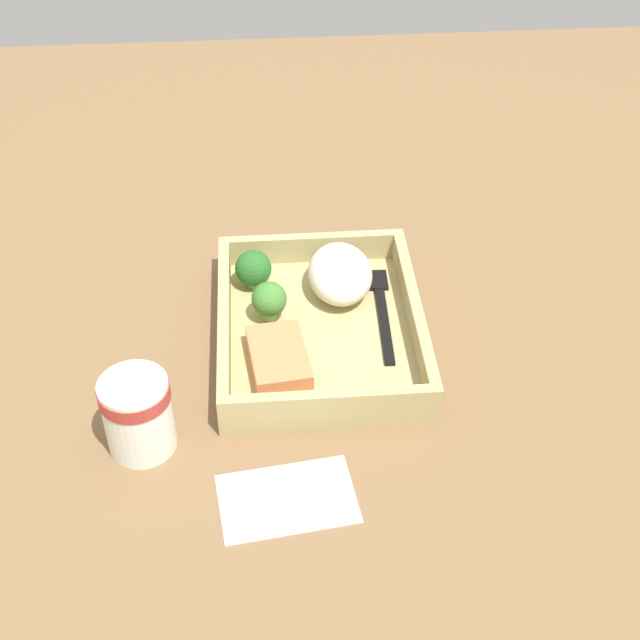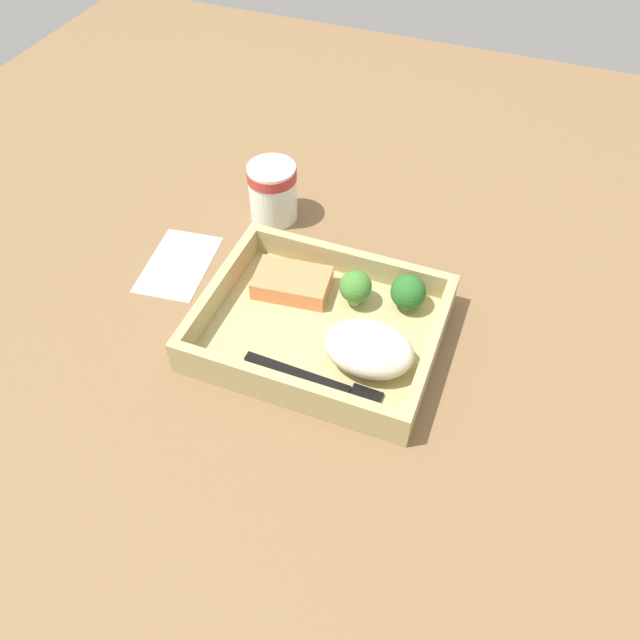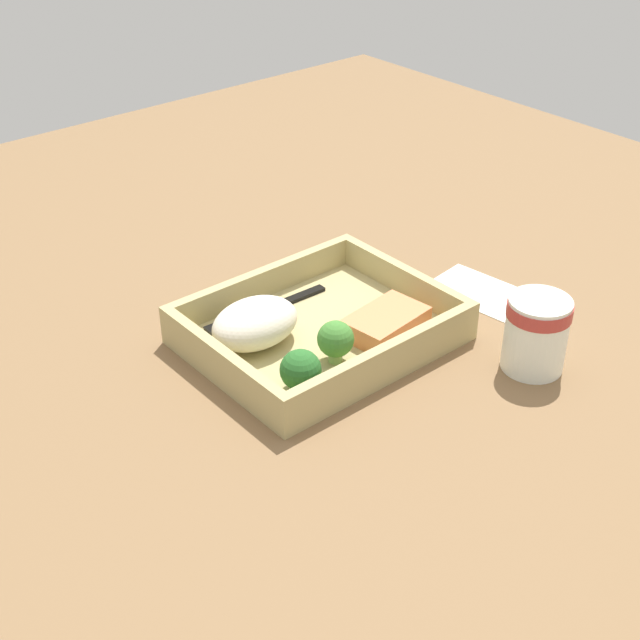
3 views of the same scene
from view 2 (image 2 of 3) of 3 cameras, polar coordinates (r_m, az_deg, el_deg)
name	(u,v)px [view 2 (image 2 of 3)]	position (r cm, az deg, el deg)	size (l,w,h in cm)	color
ground_plane	(320,341)	(74.36, 0.00, -1.89)	(160.00, 160.00, 2.00)	brown
takeout_tray	(320,332)	(73.13, 0.00, -1.09)	(27.19, 21.84, 1.20)	tan
tray_rim	(320,319)	(71.39, 0.00, 0.11)	(27.19, 21.84, 3.41)	tan
salmon_fillet	(292,283)	(76.21, -2.57, 3.42)	(9.08, 5.73, 2.35)	#E5804D
mashed_potatoes	(369,349)	(67.77, 4.46, -2.63)	(10.05, 7.29, 4.94)	beige
broccoli_floret_1	(408,292)	(73.99, 8.06, 2.52)	(4.19, 4.19, 4.60)	#7DA163
broccoli_floret_2	(356,287)	(73.65, 3.27, 3.02)	(3.88, 3.88, 4.72)	#86AF63
fork	(321,381)	(67.70, 0.12, -5.64)	(15.85, 2.32, 0.44)	black
paper_cup	(273,190)	(86.82, -4.35, 11.81)	(6.73, 6.73, 8.24)	white
receipt_slip	(178,264)	(83.91, -12.81, 5.03)	(7.93, 12.42, 0.24)	white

